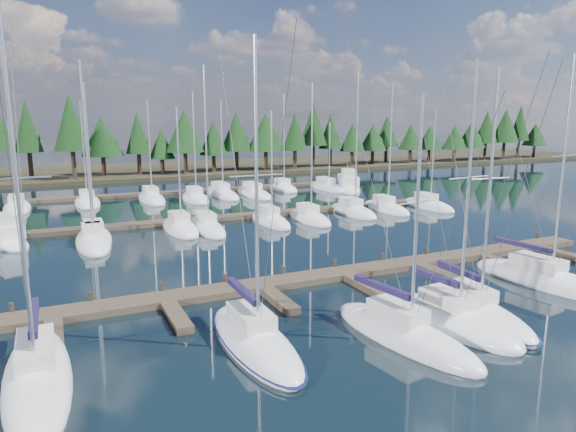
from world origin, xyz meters
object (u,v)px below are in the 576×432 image
front_sailboat_0 (38,377)px  front_sailboat_1 (255,340)px  front_sailboat_2 (403,334)px  front_sailboat_5 (543,279)px  motor_yacht_right (348,186)px  motor_yacht_left (4,238)px  front_sailboat_3 (452,320)px  front_sailboat_4 (474,312)px  main_dock (347,276)px

front_sailboat_0 → front_sailboat_1: size_ratio=1.04×
front_sailboat_2 → front_sailboat_5: 13.88m
front_sailboat_2 → motor_yacht_right: 51.06m
front_sailboat_2 → motor_yacht_left: 35.47m
front_sailboat_0 → front_sailboat_2: front_sailboat_0 is taller
front_sailboat_1 → front_sailboat_2: (6.85, -2.39, -0.01)m
front_sailboat_3 → front_sailboat_4: front_sailboat_3 is taller
front_sailboat_1 → front_sailboat_0: bearing=177.2°
motor_yacht_left → motor_yacht_right: bearing=19.1°
motor_yacht_left → front_sailboat_1: bearing=-65.9°
front_sailboat_5 → motor_yacht_left: size_ratio=1.71×
front_sailboat_0 → motor_yacht_right: (40.43, 42.09, 0.25)m
front_sailboat_5 → motor_yacht_right: (10.72, 41.86, 0.26)m
front_sailboat_2 → front_sailboat_5: bearing=12.8°
front_sailboat_3 → front_sailboat_5: bearing=15.0°
front_sailboat_1 → front_sailboat_5: 20.40m
front_sailboat_1 → front_sailboat_3: size_ratio=1.05×
main_dock → front_sailboat_0: (-18.64, -6.49, 0.09)m
front_sailboat_5 → motor_yacht_left: front_sailboat_5 is taller
main_dock → front_sailboat_3: front_sailboat_3 is taller
front_sailboat_5 → front_sailboat_4: bearing=-163.8°
motor_yacht_left → front_sailboat_3: bearing=-52.6°
front_sailboat_1 → motor_yacht_left: size_ratio=1.69×
front_sailboat_3 → front_sailboat_0: bearing=172.8°
front_sailboat_3 → main_dock: bearing=96.2°
front_sailboat_5 → motor_yacht_right: size_ratio=1.44×
front_sailboat_0 → front_sailboat_5: bearing=0.4°
front_sailboat_5 → front_sailboat_0: bearing=-179.6°
front_sailboat_2 → motor_yacht_left: bearing=122.7°
main_dock → front_sailboat_3: size_ratio=3.10×
front_sailboat_2 → front_sailboat_4: front_sailboat_4 is taller
front_sailboat_0 → front_sailboat_1: 9.33m
front_sailboat_1 → front_sailboat_2: 7.25m
front_sailboat_0 → front_sailboat_4: bearing=-5.8°
front_sailboat_2 → motor_yacht_left: front_sailboat_2 is taller
front_sailboat_0 → motor_yacht_right: 58.36m
front_sailboat_3 → front_sailboat_5: front_sailboat_5 is taller
main_dock → motor_yacht_right: motor_yacht_right is taller
front_sailboat_4 → motor_yacht_right: 48.18m
front_sailboat_0 → motor_yacht_left: (-2.98, 27.02, 0.17)m
main_dock → front_sailboat_0: size_ratio=2.84×
front_sailboat_0 → motor_yacht_left: 27.19m
front_sailboat_1 → front_sailboat_4: size_ratio=1.07×
front_sailboat_3 → front_sailboat_4: bearing=9.5°
front_sailboat_4 → front_sailboat_5: bearing=16.2°
front_sailboat_2 → front_sailboat_1: bearing=160.8°
main_dock → motor_yacht_right: 41.74m
front_sailboat_1 → motor_yacht_right: size_ratio=1.42×
motor_yacht_right → front_sailboat_1: bearing=-126.2°
front_sailboat_4 → front_sailboat_5: (8.29, 2.40, -0.00)m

